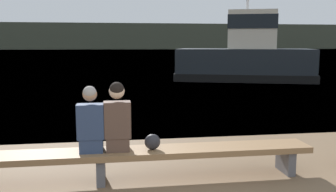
# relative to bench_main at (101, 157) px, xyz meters

# --- Properties ---
(water_surface) EXTENTS (240.00, 240.00, 0.00)m
(water_surface) POSITION_rel_bench_main_xyz_m (1.19, 122.30, -0.37)
(water_surface) COLOR #426B8E
(water_surface) RESTS_ON ground
(far_shoreline) EXTENTS (600.00, 12.00, 8.21)m
(far_shoreline) POSITION_rel_bench_main_xyz_m (1.19, 120.44, 3.73)
(far_shoreline) COLOR #424738
(far_shoreline) RESTS_ON ground
(bench_main) EXTENTS (6.26, 0.54, 0.46)m
(bench_main) POSITION_rel_bench_main_xyz_m (0.00, 0.00, 0.00)
(bench_main) COLOR brown
(bench_main) RESTS_ON ground
(person_left) EXTENTS (0.38, 0.35, 0.95)m
(person_left) POSITION_rel_bench_main_xyz_m (-0.13, -0.00, 0.50)
(person_left) COLOR navy
(person_left) RESTS_ON bench_main
(person_right) EXTENTS (0.38, 0.36, 1.00)m
(person_right) POSITION_rel_bench_main_xyz_m (0.25, -0.00, 0.54)
(person_right) COLOR #4C382D
(person_right) RESTS_ON bench_main
(shopping_bag) EXTENTS (0.23, 0.18, 0.23)m
(shopping_bag) POSITION_rel_bench_main_xyz_m (0.75, -0.01, 0.20)
(shopping_bag) COLOR #232328
(shopping_bag) RESTS_ON bench_main
(tugboat_red) EXTENTS (7.98, 5.72, 6.09)m
(tugboat_red) POSITION_rel_bench_main_xyz_m (7.43, 14.28, 0.79)
(tugboat_red) COLOR black
(tugboat_red) RESTS_ON water_surface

